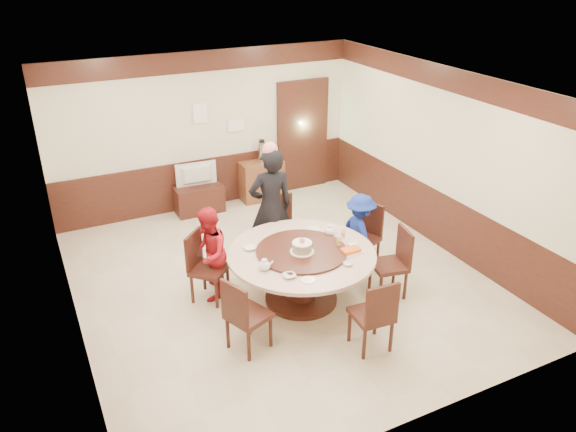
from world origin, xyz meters
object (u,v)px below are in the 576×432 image
person_standing (271,207)px  person_red (209,254)px  banquet_table (301,266)px  thermos (262,152)px  television (197,175)px  side_cabinet (262,180)px  person_blue (360,233)px  tv_stand (199,199)px  shrimp_platter (351,251)px  birthday_cake (302,247)px

person_standing → person_red: person_standing is taller
banquet_table → thermos: 3.52m
banquet_table → television: (-0.34, 3.34, 0.18)m
side_cabinet → thermos: bearing=0.0°
banquet_table → person_red: size_ratio=1.50×
side_cabinet → banquet_table: bearing=-105.1°
banquet_table → thermos: thermos is taller
person_blue → tv_stand: 3.34m
thermos → shrimp_platter: bearing=-95.8°
birthday_cake → television: 3.41m
banquet_table → person_red: (-1.05, 0.66, 0.12)m
person_blue → birthday_cake: size_ratio=3.75×
person_red → shrimp_platter: size_ratio=4.35×
person_standing → birthday_cake: size_ratio=5.72×
tv_stand → side_cabinet: 1.26m
banquet_table → television: bearing=95.8°
person_blue → side_cabinet: 3.01m
person_red → person_blue: (2.21, -0.28, -0.06)m
tv_stand → thermos: size_ratio=2.24×
person_red → thermos: bearing=168.0°
person_blue → shrimp_platter: (-0.59, -0.68, 0.18)m
person_standing → television: 2.25m
shrimp_platter → side_cabinet: bearing=84.5°
thermos → person_standing: bearing=-110.8°
thermos → tv_stand: bearing=-178.6°
banquet_table → side_cabinet: (0.91, 3.37, -0.16)m
person_red → television: person_red is taller
person_blue → shrimp_platter: size_ratio=3.97×
banquet_table → thermos: (0.93, 3.37, 0.41)m
person_red → birthday_cake: bearing=79.9°
person_red → person_blue: size_ratio=1.10×
television → person_blue: bearing=120.3°
person_blue → thermos: bearing=5.5°
shrimp_platter → side_cabinet: size_ratio=0.38×
person_red → television: size_ratio=1.79×
banquet_table → birthday_cake: birthday_cake is taller
person_blue → birthday_cake: person_blue is taller
person_standing → person_red: bearing=27.6°
birthday_cake → person_standing: bearing=85.1°
person_blue → shrimp_platter: person_blue is taller
birthday_cake → tv_stand: 3.46m
birthday_cake → shrimp_platter: size_ratio=1.06×
person_blue → tv_stand: bearing=27.9°
person_standing → thermos: 2.39m
banquet_table → shrimp_platter: 0.68m
shrimp_platter → television: 3.75m
banquet_table → person_red: 1.25m
person_blue → television: 3.32m
shrimp_platter → television: television is taller
person_standing → thermos: size_ratio=4.78×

